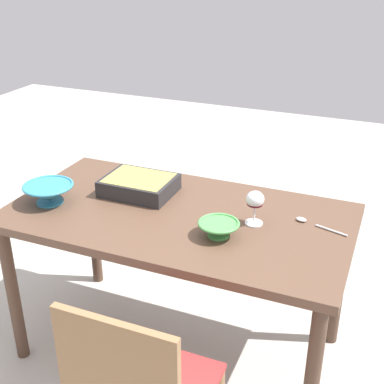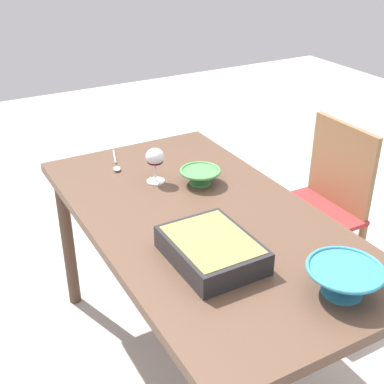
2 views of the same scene
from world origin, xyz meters
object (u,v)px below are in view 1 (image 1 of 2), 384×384
dining_table (179,230)px  mixing_bowl (49,193)px  serving_spoon (311,223)px  wine_glass (255,202)px  casserole_dish (139,184)px  small_bowl (219,228)px

dining_table → mixing_bowl: bearing=13.0°
dining_table → serving_spoon: (-0.53, -0.11, 0.09)m
wine_glass → serving_spoon: bearing=-158.7°
dining_table → casserole_dish: size_ratio=4.60×
casserole_dish → serving_spoon: (-0.77, -0.00, -0.04)m
small_bowl → serving_spoon: small_bowl is taller
dining_table → wine_glass: size_ratio=9.98×
serving_spoon → wine_glass: bearing=21.3°
mixing_bowl → small_bowl: mixing_bowl is taller
small_bowl → wine_glass: bearing=-123.5°
mixing_bowl → small_bowl: (-0.78, -0.01, -0.01)m
dining_table → serving_spoon: 0.55m
small_bowl → serving_spoon: 0.39m
dining_table → casserole_dish: bearing=-24.6°
wine_glass → serving_spoon: wine_glass is taller
wine_glass → serving_spoon: size_ratio=0.66×
casserole_dish → serving_spoon: size_ratio=1.44×
dining_table → casserole_dish: casserole_dish is taller
mixing_bowl → small_bowl: size_ratio=1.34×
wine_glass → mixing_bowl: wine_glass is taller
mixing_bowl → wine_glass: bearing=-169.7°
casserole_dish → mixing_bowl: size_ratio=1.43×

